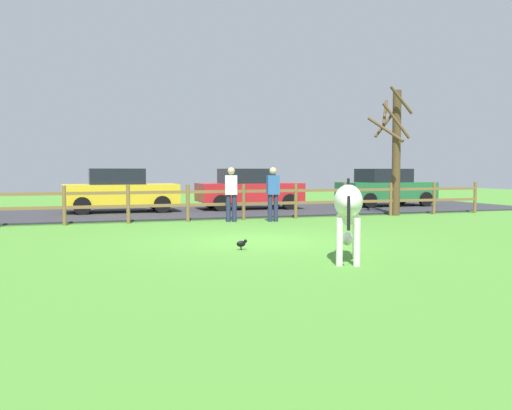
% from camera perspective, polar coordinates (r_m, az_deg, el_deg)
% --- Properties ---
extents(ground_plane, '(60.00, 60.00, 0.00)m').
position_cam_1_polar(ground_plane, '(12.35, -0.09, -3.67)').
color(ground_plane, '#47842D').
extents(parking_asphalt, '(28.00, 7.40, 0.05)m').
position_cam_1_polar(parking_asphalt, '(21.32, -8.21, -0.59)').
color(parking_asphalt, '#2D2D33').
rests_on(parking_asphalt, ground_plane).
extents(paddock_fence, '(21.25, 0.11, 1.12)m').
position_cam_1_polar(paddock_fence, '(16.99, -6.94, 0.45)').
color(paddock_fence, brown).
rests_on(paddock_fence, ground_plane).
extents(bare_tree, '(1.48, 1.56, 4.35)m').
position_cam_1_polar(bare_tree, '(19.79, 13.98, 5.70)').
color(bare_tree, '#513A23').
rests_on(bare_tree, ground_plane).
extents(zebra, '(1.13, 1.77, 1.41)m').
position_cam_1_polar(zebra, '(9.67, 9.34, -0.22)').
color(zebra, white).
rests_on(zebra, ground_plane).
extents(crow_on_grass, '(0.21, 0.10, 0.20)m').
position_cam_1_polar(crow_on_grass, '(10.96, -1.47, -3.93)').
color(crow_on_grass, black).
rests_on(crow_on_grass, ground_plane).
extents(parked_car_green, '(4.06, 2.00, 1.56)m').
position_cam_1_polar(parked_car_green, '(24.15, 13.03, 1.79)').
color(parked_car_green, '#236B38').
rests_on(parked_car_green, parking_asphalt).
extents(parked_car_yellow, '(4.02, 1.91, 1.56)m').
position_cam_1_polar(parked_car_yellow, '(20.70, -13.67, 1.49)').
color(parked_car_yellow, yellow).
rests_on(parked_car_yellow, parking_asphalt).
extents(parked_car_red, '(4.04, 1.95, 1.56)m').
position_cam_1_polar(parked_car_red, '(21.77, -0.77, 1.69)').
color(parked_car_red, red).
rests_on(parked_car_red, parking_asphalt).
extents(visitor_left_of_tree, '(0.38, 0.25, 1.64)m').
position_cam_1_polar(visitor_left_of_tree, '(16.90, 1.74, 1.37)').
color(visitor_left_of_tree, '#232847').
rests_on(visitor_left_of_tree, ground_plane).
extents(visitor_right_of_tree, '(0.41, 0.32, 1.64)m').
position_cam_1_polar(visitor_right_of_tree, '(16.84, -2.53, 1.36)').
color(visitor_right_of_tree, '#232847').
rests_on(visitor_right_of_tree, ground_plane).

